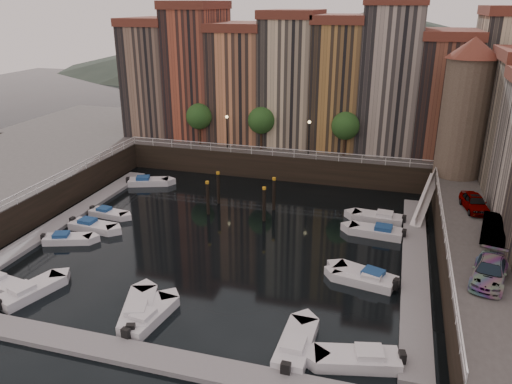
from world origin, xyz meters
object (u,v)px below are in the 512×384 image
(mooring_pilings, at_px, (241,196))
(boat_left_1, at_px, (67,239))
(boat_left_0, at_px, (0,284))
(car_c, at_px, (489,272))
(corner_tower, at_px, (466,106))
(gangway, at_px, (426,197))
(boat_left_2, at_px, (92,226))
(car_a, at_px, (474,203))
(car_b, at_px, (494,228))

(mooring_pilings, distance_m, boat_left_1, 16.67)
(boat_left_1, bearing_deg, boat_left_0, -109.32)
(boat_left_0, height_order, car_c, car_c)
(corner_tower, bearing_deg, gangway, -122.80)
(corner_tower, height_order, boat_left_2, corner_tower)
(car_a, bearing_deg, car_b, -92.21)
(mooring_pilings, xyz_separation_m, car_c, (20.94, -13.20, 2.06))
(gangway, bearing_deg, car_b, -66.83)
(boat_left_2, xyz_separation_m, car_a, (33.27, 7.00, 3.34))
(boat_left_0, bearing_deg, boat_left_1, 98.42)
(mooring_pilings, height_order, boat_left_0, mooring_pilings)
(boat_left_2, relative_size, car_b, 1.00)
(gangway, relative_size, mooring_pilings, 1.30)
(gangway, xyz_separation_m, mooring_pilings, (-17.72, -4.23, -0.27))
(corner_tower, bearing_deg, mooring_pilings, -157.06)
(corner_tower, bearing_deg, car_b, -84.10)
(boat_left_1, height_order, boat_left_2, boat_left_2)
(corner_tower, distance_m, car_b, 16.26)
(corner_tower, relative_size, boat_left_0, 2.91)
(boat_left_2, distance_m, car_a, 34.17)
(gangway, height_order, boat_left_1, gangway)
(car_b, bearing_deg, boat_left_0, -150.47)
(corner_tower, height_order, mooring_pilings, corner_tower)
(car_c, bearing_deg, gangway, 113.80)
(car_a, bearing_deg, gangway, 114.02)
(car_c, bearing_deg, mooring_pilings, 161.09)
(mooring_pilings, distance_m, boat_left_2, 14.39)
(boat_left_1, relative_size, car_b, 0.92)
(corner_tower, xyz_separation_m, mooring_pilings, (-20.62, -8.73, -8.54))
(corner_tower, height_order, boat_left_1, corner_tower)
(gangway, relative_size, boat_left_1, 1.89)
(car_c, bearing_deg, car_a, 101.46)
(corner_tower, relative_size, car_c, 2.81)
(gangway, relative_size, car_a, 2.00)
(boat_left_0, bearing_deg, mooring_pilings, 64.71)
(corner_tower, relative_size, car_b, 2.88)
(gangway, distance_m, boat_left_2, 32.08)
(gangway, height_order, car_c, car_c)
(corner_tower, distance_m, boat_left_1, 39.79)
(boat_left_1, relative_size, car_c, 0.89)
(boat_left_0, bearing_deg, gangway, 45.82)
(boat_left_2, xyz_separation_m, car_b, (34.09, 1.78, 3.42))
(gangway, distance_m, mooring_pilings, 18.21)
(gangway, bearing_deg, mooring_pilings, -166.58)
(gangway, distance_m, car_a, 6.54)
(boat_left_1, relative_size, boat_left_2, 0.92)
(mooring_pilings, bearing_deg, corner_tower, 22.94)
(corner_tower, height_order, car_a, corner_tower)
(boat_left_1, bearing_deg, car_c, -23.03)
(gangway, distance_m, car_b, 11.43)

